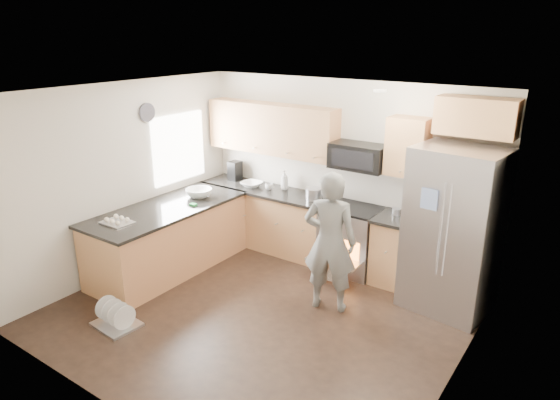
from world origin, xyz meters
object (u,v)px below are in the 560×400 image
Objects in this scene: stove_range at (352,224)px; person at (330,242)px; dish_rack at (116,319)px; refrigerator at (453,231)px.

stove_range reaches higher than person.
stove_range reaches higher than dish_rack.
stove_range is 0.90× the size of refrigerator.
stove_range is at bearing -94.13° from person.
refrigerator reaches higher than dish_rack.
refrigerator is (1.42, -0.24, 0.32)m from stove_range.
refrigerator is 1.15× the size of person.
person is at bearing 44.44° from dish_rack.
person is 2.62m from dish_rack.
refrigerator is at bearing -9.70° from stove_range.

